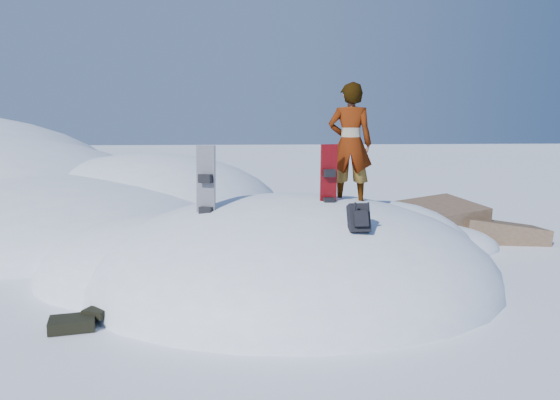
{
  "coord_description": "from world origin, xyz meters",
  "views": [
    {
      "loc": [
        -1.01,
        -8.95,
        2.69
      ],
      "look_at": [
        -0.18,
        0.3,
        1.38
      ],
      "focal_mm": 35.0,
      "sensor_mm": 36.0,
      "label": 1
    }
  ],
  "objects": [
    {
      "name": "ground",
      "position": [
        0.0,
        0.0,
        0.0
      ],
      "size": [
        120.0,
        120.0,
        0.0
      ],
      "primitive_type": "plane",
      "color": "white",
      "rests_on": "ground"
    },
    {
      "name": "snow_mound",
      "position": [
        -0.17,
        0.24,
        0.0
      ],
      "size": [
        8.0,
        6.0,
        3.0
      ],
      "color": "white",
      "rests_on": "ground"
    },
    {
      "name": "rock_outcrop",
      "position": [
        3.72,
        3.01,
        0.01
      ],
      "size": [
        4.68,
        4.41,
        1.68
      ],
      "color": "brown",
      "rests_on": "ground"
    },
    {
      "name": "snowboard_red",
      "position": [
        0.52,
        -0.49,
        1.63
      ],
      "size": [
        0.29,
        0.2,
        1.49
      ],
      "rotation": [
        0.0,
        0.0,
        0.25
      ],
      "color": "#B00911",
      "rests_on": "snow_mound"
    },
    {
      "name": "snowboard_dark",
      "position": [
        -1.41,
        -0.56,
        1.54
      ],
      "size": [
        0.32,
        0.27,
        1.68
      ],
      "rotation": [
        0.0,
        0.0,
        -0.44
      ],
      "color": "black",
      "rests_on": "snow_mound"
    },
    {
      "name": "backpack",
      "position": [
        0.74,
        -1.65,
        1.38
      ],
      "size": [
        0.29,
        0.37,
        0.47
      ],
      "rotation": [
        0.0,
        0.0,
        0.04
      ],
      "color": "black",
      "rests_on": "snow_mound"
    },
    {
      "name": "gear_pile",
      "position": [
        -3.07,
        -1.87,
        0.1
      ],
      "size": [
        0.77,
        0.59,
        0.2
      ],
      "rotation": [
        0.0,
        0.0,
        0.21
      ],
      "color": "black",
      "rests_on": "ground"
    },
    {
      "name": "person",
      "position": [
        0.95,
        -0.06,
        2.35
      ],
      "size": [
        0.81,
        0.61,
        1.98
      ],
      "primitive_type": "imported",
      "rotation": [
        0.0,
        0.0,
        2.93
      ],
      "color": "slate",
      "rests_on": "snow_mound"
    }
  ]
}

